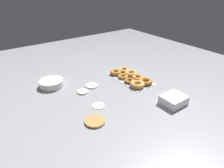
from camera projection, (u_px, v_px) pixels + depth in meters
name	position (u px, v px, depth m)	size (l,w,h in m)	color
ground_plane	(105.00, 95.00, 1.42)	(3.00, 3.00, 0.00)	gray
pancake_0	(98.00, 105.00, 1.29)	(0.08, 0.08, 0.01)	beige
pancake_1	(83.00, 92.00, 1.45)	(0.08, 0.08, 0.01)	silver
pancake_2	(95.00, 121.00, 1.15)	(0.12, 0.12, 0.01)	#B27F42
pancake_3	(92.00, 86.00, 1.53)	(0.09, 0.09, 0.01)	beige
donut_tray	(131.00, 77.00, 1.63)	(0.40, 0.21, 0.04)	#ADAFB5
batter_bowl	(51.00, 83.00, 1.52)	(0.18, 0.18, 0.05)	silver
container_stack	(173.00, 100.00, 1.30)	(0.13, 0.15, 0.06)	white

